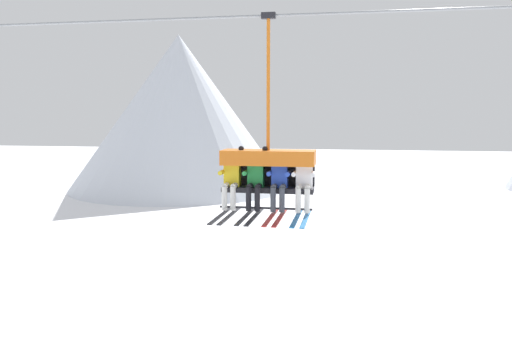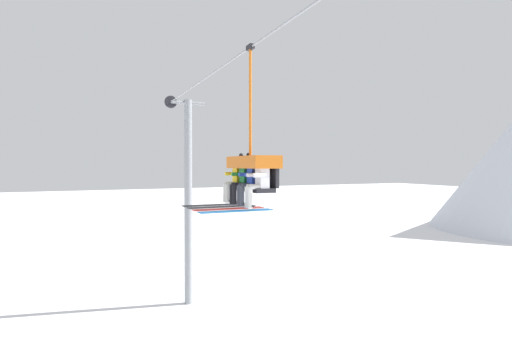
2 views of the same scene
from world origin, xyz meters
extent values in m
cone|color=silver|center=(-14.71, 38.07, 7.74)|extent=(22.19, 22.19, 15.47)
cylinder|color=gray|center=(0.83, -0.80, 9.34)|extent=(21.16, 0.05, 0.05)
cube|color=#232328|center=(0.47, -0.80, 5.89)|extent=(1.86, 0.48, 0.10)
cube|color=#232328|center=(0.47, -0.52, 6.16)|extent=(1.86, 0.08, 0.45)
cube|color=#D16619|center=(0.47, -0.74, 6.54)|extent=(1.90, 0.68, 0.30)
cylinder|color=black|center=(0.47, -1.12, 5.56)|extent=(1.86, 0.04, 0.04)
cylinder|color=#D16619|center=(0.47, -0.80, 7.99)|extent=(0.07, 0.07, 2.61)
cube|color=black|center=(0.47, -0.80, 9.34)|extent=(0.28, 0.12, 0.12)
cube|color=yellow|center=(-0.27, -0.82, 6.20)|extent=(0.32, 0.22, 0.52)
sphere|color=silver|center=(-0.27, -0.82, 6.56)|extent=(0.22, 0.22, 0.22)
ellipsoid|color=black|center=(-0.27, -0.92, 6.56)|extent=(0.17, 0.04, 0.08)
cylinder|color=silver|center=(-0.35, -0.99, 5.98)|extent=(0.11, 0.34, 0.11)
cylinder|color=silver|center=(-0.18, -0.99, 5.98)|extent=(0.11, 0.34, 0.11)
cylinder|color=silver|center=(-0.35, -1.16, 5.74)|extent=(0.11, 0.11, 0.48)
cylinder|color=silver|center=(-0.18, -1.16, 5.74)|extent=(0.11, 0.11, 0.48)
cube|color=#232328|center=(-0.35, -1.46, 5.45)|extent=(0.09, 1.70, 0.02)
cube|color=#232328|center=(-0.18, -1.46, 5.45)|extent=(0.09, 1.70, 0.02)
cylinder|color=yellow|center=(-0.45, -0.97, 6.24)|extent=(0.09, 0.30, 0.09)
cylinder|color=yellow|center=(-0.08, -0.82, 6.55)|extent=(0.09, 0.09, 0.30)
sphere|color=black|center=(-0.08, -0.82, 6.72)|extent=(0.11, 0.11, 0.11)
cube|color=#23843D|center=(0.23, -0.82, 6.20)|extent=(0.32, 0.22, 0.52)
sphere|color=silver|center=(0.23, -0.82, 6.56)|extent=(0.22, 0.22, 0.22)
ellipsoid|color=black|center=(0.23, -0.92, 6.56)|extent=(0.17, 0.04, 0.08)
cylinder|color=black|center=(0.14, -0.99, 5.98)|extent=(0.11, 0.34, 0.11)
cylinder|color=black|center=(0.32, -0.99, 5.98)|extent=(0.11, 0.34, 0.11)
cylinder|color=black|center=(0.14, -1.16, 5.74)|extent=(0.11, 0.11, 0.48)
cylinder|color=black|center=(0.32, -1.16, 5.74)|extent=(0.11, 0.11, 0.48)
cube|color=#232328|center=(0.14, -1.46, 5.45)|extent=(0.09, 1.70, 0.02)
cube|color=#232328|center=(0.32, -1.46, 5.45)|extent=(0.09, 1.70, 0.02)
cylinder|color=#23843D|center=(0.04, -0.97, 6.24)|extent=(0.09, 0.30, 0.09)
cylinder|color=#23843D|center=(0.41, -0.82, 6.55)|extent=(0.09, 0.09, 0.30)
sphere|color=black|center=(0.41, -0.82, 6.72)|extent=(0.11, 0.11, 0.11)
cube|color=#2847B7|center=(0.72, -0.82, 6.20)|extent=(0.32, 0.22, 0.52)
sphere|color=black|center=(0.72, -0.82, 6.56)|extent=(0.22, 0.22, 0.22)
ellipsoid|color=black|center=(0.72, -0.92, 6.56)|extent=(0.17, 0.04, 0.08)
cylinder|color=#3D424C|center=(0.63, -0.99, 5.98)|extent=(0.11, 0.34, 0.11)
cylinder|color=#3D424C|center=(0.81, -0.99, 5.98)|extent=(0.11, 0.34, 0.11)
cylinder|color=#3D424C|center=(0.63, -1.16, 5.74)|extent=(0.11, 0.11, 0.48)
cylinder|color=#3D424C|center=(0.81, -1.16, 5.74)|extent=(0.11, 0.11, 0.48)
cube|color=#B22823|center=(0.63, -1.46, 5.45)|extent=(0.09, 1.70, 0.02)
cube|color=#B22823|center=(0.81, -1.46, 5.45)|extent=(0.09, 1.70, 0.02)
cylinder|color=#2847B7|center=(0.53, -0.97, 6.24)|extent=(0.09, 0.30, 0.09)
cylinder|color=#2847B7|center=(0.91, -0.97, 6.24)|extent=(0.09, 0.30, 0.09)
cube|color=silver|center=(1.22, -0.82, 6.20)|extent=(0.32, 0.22, 0.52)
sphere|color=#284C93|center=(1.22, -0.82, 6.56)|extent=(0.22, 0.22, 0.22)
ellipsoid|color=black|center=(1.22, -0.92, 6.56)|extent=(0.17, 0.04, 0.08)
cylinder|color=silver|center=(1.13, -0.99, 5.98)|extent=(0.11, 0.34, 0.11)
cylinder|color=silver|center=(1.30, -0.99, 5.98)|extent=(0.11, 0.34, 0.11)
cylinder|color=silver|center=(1.13, -1.16, 5.74)|extent=(0.11, 0.11, 0.48)
cylinder|color=silver|center=(1.30, -1.16, 5.74)|extent=(0.11, 0.11, 0.48)
cube|color=#1E6BB2|center=(1.13, -1.46, 5.45)|extent=(0.09, 1.70, 0.02)
cube|color=#1E6BB2|center=(1.30, -1.46, 5.45)|extent=(0.09, 1.70, 0.02)
cylinder|color=silver|center=(1.03, -0.97, 6.24)|extent=(0.09, 0.30, 0.09)
cylinder|color=silver|center=(1.40, -0.97, 6.24)|extent=(0.09, 0.30, 0.09)
camera|label=1|loc=(2.03, -10.76, 7.38)|focal=35.00mm
camera|label=2|loc=(9.46, -4.65, 6.47)|focal=28.00mm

